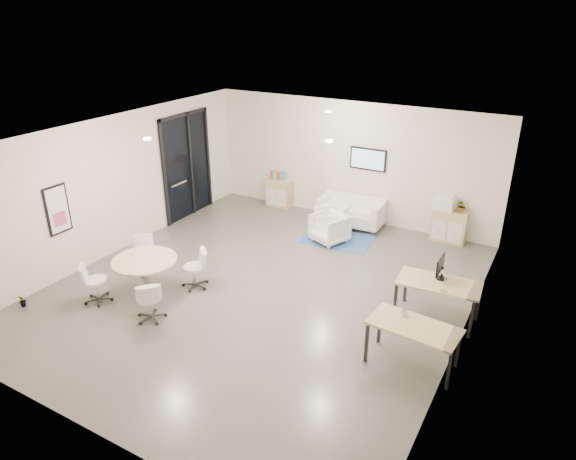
% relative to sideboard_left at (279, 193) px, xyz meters
% --- Properties ---
extents(room_shell, '(9.60, 10.60, 4.80)m').
position_rel_sideboard_left_xyz_m(room_shell, '(2.10, -4.29, 1.19)').
color(room_shell, '#504D49').
rests_on(room_shell, ground).
extents(glass_door, '(0.09, 1.90, 2.85)m').
position_rel_sideboard_left_xyz_m(glass_door, '(-1.85, -1.78, 1.10)').
color(glass_door, black).
rests_on(glass_door, room_shell).
extents(artwork, '(0.05, 0.54, 1.04)m').
position_rel_sideboard_left_xyz_m(artwork, '(-1.87, -5.89, 1.14)').
color(artwork, black).
rests_on(artwork, room_shell).
extents(wall_tv, '(0.98, 0.06, 0.58)m').
position_rel_sideboard_left_xyz_m(wall_tv, '(2.60, 0.18, 1.34)').
color(wall_tv, black).
rests_on(wall_tv, room_shell).
extents(ceiling_spots, '(3.14, 4.14, 0.03)m').
position_rel_sideboard_left_xyz_m(ceiling_spots, '(1.90, -3.45, 2.77)').
color(ceiling_spots, '#FFEAC6').
rests_on(ceiling_spots, room_shell).
extents(sideboard_left, '(0.72, 0.38, 0.81)m').
position_rel_sideboard_left_xyz_m(sideboard_left, '(0.00, 0.00, 0.00)').
color(sideboard_left, tan).
rests_on(sideboard_left, room_shell).
extents(sideboard_right, '(0.83, 0.40, 0.83)m').
position_rel_sideboard_left_xyz_m(sideboard_right, '(4.91, -0.01, 0.01)').
color(sideboard_right, tan).
rests_on(sideboard_right, room_shell).
extents(books, '(0.43, 0.14, 0.22)m').
position_rel_sideboard_left_xyz_m(books, '(-0.04, 0.00, 0.52)').
color(books, red).
rests_on(books, sideboard_left).
extents(printer, '(0.54, 0.47, 0.35)m').
position_rel_sideboard_left_xyz_m(printer, '(4.74, -0.01, 0.59)').
color(printer, white).
rests_on(printer, sideboard_right).
extents(loveseat, '(1.75, 0.93, 0.64)m').
position_rel_sideboard_left_xyz_m(loveseat, '(2.38, -0.22, -0.06)').
color(loveseat, silver).
rests_on(loveseat, room_shell).
extents(blue_rug, '(1.82, 1.32, 0.01)m').
position_rel_sideboard_left_xyz_m(blue_rug, '(2.47, -1.29, -0.40)').
color(blue_rug, navy).
rests_on(blue_rug, room_shell).
extents(armchair_left, '(0.95, 0.97, 0.75)m').
position_rel_sideboard_left_xyz_m(armchair_left, '(2.13, -1.12, -0.03)').
color(armchair_left, silver).
rests_on(armchair_left, room_shell).
extents(armchair_right, '(0.99, 0.96, 0.79)m').
position_rel_sideboard_left_xyz_m(armchair_right, '(2.33, -1.50, -0.01)').
color(armchair_right, silver).
rests_on(armchair_right, room_shell).
extents(desk_rear, '(1.54, 0.85, 0.78)m').
position_rel_sideboard_left_xyz_m(desk_rear, '(5.54, -3.61, 0.29)').
color(desk_rear, tan).
rests_on(desk_rear, room_shell).
extents(desk_front, '(1.50, 0.85, 0.75)m').
position_rel_sideboard_left_xyz_m(desk_front, '(5.55, -5.16, 0.27)').
color(desk_front, tan).
rests_on(desk_front, room_shell).
extents(monitor, '(0.20, 0.50, 0.44)m').
position_rel_sideboard_left_xyz_m(monitor, '(5.50, -3.46, 0.61)').
color(monitor, black).
rests_on(monitor, desk_rear).
extents(round_table, '(1.29, 1.29, 0.79)m').
position_rel_sideboard_left_xyz_m(round_table, '(0.18, -5.61, 0.30)').
color(round_table, tan).
rests_on(round_table, room_shell).
extents(meeting_chairs, '(2.23, 2.23, 0.82)m').
position_rel_sideboard_left_xyz_m(meeting_chairs, '(0.18, -5.61, 0.00)').
color(meeting_chairs, white).
rests_on(meeting_chairs, room_shell).
extents(plant_cabinet, '(0.37, 0.39, 0.25)m').
position_rel_sideboard_left_xyz_m(plant_cabinet, '(5.15, -0.02, 0.55)').
color(plant_cabinet, '#3F7F3F').
rests_on(plant_cabinet, sideboard_right).
extents(plant_floor, '(0.24, 0.31, 0.12)m').
position_rel_sideboard_left_xyz_m(plant_floor, '(-1.60, -7.21, -0.35)').
color(plant_floor, '#3F7F3F').
rests_on(plant_floor, room_shell).
extents(cup, '(0.12, 0.10, 0.11)m').
position_rel_sideboard_left_xyz_m(cup, '(5.31, -4.95, 0.40)').
color(cup, white).
rests_on(cup, desk_front).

